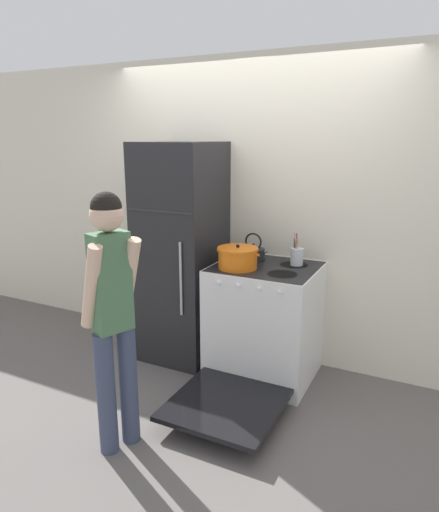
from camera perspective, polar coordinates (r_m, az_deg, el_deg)
ground_plane at (r=4.31m, az=3.40°, el=-11.48°), size 14.00×14.00×0.00m
wall_back at (r=3.94m, az=3.85°, el=5.58°), size 10.00×0.06×2.55m
refrigerator at (r=3.92m, az=-4.78°, el=0.35°), size 0.62×0.67×1.86m
stove_range at (r=3.69m, az=5.44°, el=-8.37°), size 0.80×1.44×0.92m
dutch_oven_pot at (r=3.49m, az=2.29°, el=-0.22°), size 0.35×0.31×0.19m
tea_kettle at (r=3.73m, az=4.25°, el=0.49°), size 0.23×0.19×0.22m
utensil_jar at (r=3.62m, az=9.64°, el=0.02°), size 0.10×0.10×0.27m
person at (r=2.76m, az=-13.23°, el=-6.52°), size 0.34×0.39×1.61m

